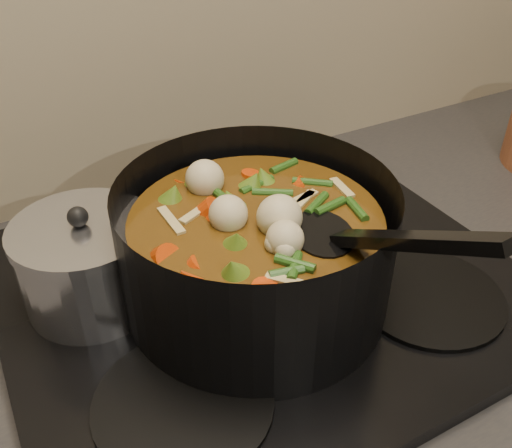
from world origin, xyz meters
TOP-DOWN VIEW (x-y plane):
  - stovetop at (0.00, 1.93)m, footprint 0.62×0.54m
  - stockpot at (-0.02, 1.90)m, footprint 0.34×0.43m
  - saucepan at (-0.19, 1.99)m, footprint 0.16×0.16m

SIDE VIEW (x-z plane):
  - stovetop at x=0.00m, z-range 0.91..0.93m
  - saucepan at x=-0.19m, z-range 0.92..1.05m
  - stockpot at x=-0.02m, z-range 0.89..1.12m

